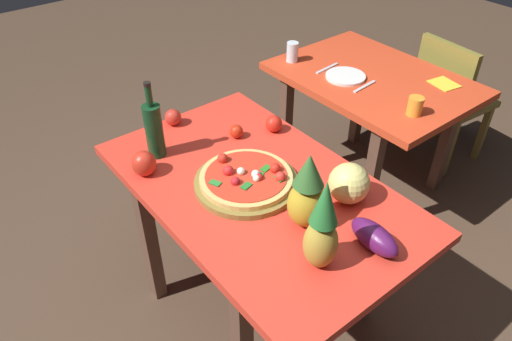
% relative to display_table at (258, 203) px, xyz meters
% --- Properties ---
extents(ground_plane, '(10.00, 10.00, 0.00)m').
position_rel_display_table_xyz_m(ground_plane, '(0.00, 0.00, -0.66)').
color(ground_plane, '#4C3828').
extents(display_table, '(1.33, 0.80, 0.75)m').
position_rel_display_table_xyz_m(display_table, '(0.00, 0.00, 0.00)').
color(display_table, brown).
rests_on(display_table, ground_plane).
extents(background_table, '(1.07, 0.78, 0.75)m').
position_rel_display_table_xyz_m(background_table, '(-0.34, 1.10, -0.02)').
color(background_table, brown).
rests_on(background_table, ground_plane).
extents(dining_chair, '(0.44, 0.44, 0.85)m').
position_rel_display_table_xyz_m(dining_chair, '(-0.20, 1.71, -0.18)').
color(dining_chair, olive).
rests_on(dining_chair, ground_plane).
extents(pizza_board, '(0.41, 0.41, 0.02)m').
position_rel_display_table_xyz_m(pizza_board, '(-0.03, -0.04, 0.11)').
color(pizza_board, olive).
rests_on(pizza_board, display_table).
extents(pizza, '(0.37, 0.37, 0.06)m').
position_rel_display_table_xyz_m(pizza, '(-0.03, -0.03, 0.13)').
color(pizza, '#DEB362').
rests_on(pizza, pizza_board).
extents(wine_bottle, '(0.08, 0.08, 0.35)m').
position_rel_display_table_xyz_m(wine_bottle, '(-0.43, -0.21, 0.22)').
color(wine_bottle, '#13391D').
rests_on(wine_bottle, display_table).
extents(pineapple_left, '(0.14, 0.14, 0.31)m').
position_rel_display_table_xyz_m(pineapple_left, '(0.27, -0.00, 0.23)').
color(pineapple_left, '#B29425').
rests_on(pineapple_left, display_table).
extents(pineapple_right, '(0.11, 0.11, 0.35)m').
position_rel_display_table_xyz_m(pineapple_right, '(0.44, -0.10, 0.25)').
color(pineapple_right, '#AF9335').
rests_on(pineapple_right, display_table).
extents(melon, '(0.16, 0.16, 0.16)m').
position_rel_display_table_xyz_m(melon, '(0.28, 0.21, 0.17)').
color(melon, '#DCD072').
rests_on(melon, display_table).
extents(bell_pepper, '(0.10, 0.10, 0.11)m').
position_rel_display_table_xyz_m(bell_pepper, '(-0.35, -0.31, 0.14)').
color(bell_pepper, red).
rests_on(bell_pepper, display_table).
extents(eggplant, '(0.20, 0.10, 0.09)m').
position_rel_display_table_xyz_m(eggplant, '(0.50, 0.10, 0.14)').
color(eggplant, '#4C154A').
rests_on(eggplant, display_table).
extents(tomato_beside_pepper, '(0.06, 0.06, 0.06)m').
position_rel_display_table_xyz_m(tomato_beside_pepper, '(-0.33, 0.14, 0.12)').
color(tomato_beside_pepper, red).
rests_on(tomato_beside_pepper, display_table).
extents(tomato_at_corner, '(0.08, 0.08, 0.08)m').
position_rel_display_table_xyz_m(tomato_at_corner, '(-0.26, 0.30, 0.13)').
color(tomato_at_corner, red).
rests_on(tomato_at_corner, display_table).
extents(tomato_near_board, '(0.08, 0.08, 0.08)m').
position_rel_display_table_xyz_m(tomato_near_board, '(-0.60, -0.03, 0.13)').
color(tomato_near_board, red).
rests_on(tomato_near_board, display_table).
extents(drinking_glass_juice, '(0.07, 0.07, 0.09)m').
position_rel_display_table_xyz_m(drinking_glass_juice, '(0.05, 0.93, 0.14)').
color(drinking_glass_juice, orange).
rests_on(drinking_glass_juice, background_table).
extents(drinking_glass_water, '(0.07, 0.07, 0.11)m').
position_rel_display_table_xyz_m(drinking_glass_water, '(-0.77, 0.87, 0.15)').
color(drinking_glass_water, silver).
rests_on(drinking_glass_water, background_table).
extents(dinner_plate, '(0.22, 0.22, 0.02)m').
position_rel_display_table_xyz_m(dinner_plate, '(-0.43, 0.96, 0.10)').
color(dinner_plate, white).
rests_on(dinner_plate, background_table).
extents(fork_utensil, '(0.03, 0.18, 0.01)m').
position_rel_display_table_xyz_m(fork_utensil, '(-0.57, 0.96, 0.10)').
color(fork_utensil, silver).
rests_on(fork_utensil, background_table).
extents(knife_utensil, '(0.03, 0.18, 0.01)m').
position_rel_display_table_xyz_m(knife_utensil, '(-0.29, 0.96, 0.10)').
color(knife_utensil, silver).
rests_on(knife_utensil, background_table).
extents(napkin_folded, '(0.16, 0.14, 0.01)m').
position_rel_display_table_xyz_m(napkin_folded, '(-0.04, 1.32, 0.10)').
color(napkin_folded, yellow).
rests_on(napkin_folded, background_table).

